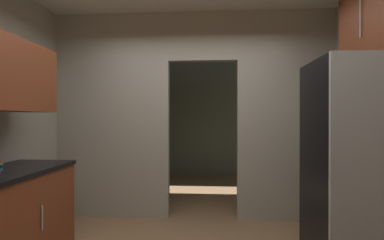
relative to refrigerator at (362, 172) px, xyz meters
The scene contains 4 objects.
kitchen_partition 2.19m from the refrigerator, 136.36° to the left, with size 3.79×0.12×2.81m.
adjoining_room_shell 3.93m from the refrigerator, 112.59° to the left, with size 3.79×3.15×2.81m.
refrigerator is the anchor object (origin of this frame).
upper_cabinet_fridgeside 1.43m from the refrigerator, 24.81° to the left, with size 0.36×0.87×0.92m.
Camera 1 is at (0.26, -2.23, 1.36)m, focal length 26.31 mm.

